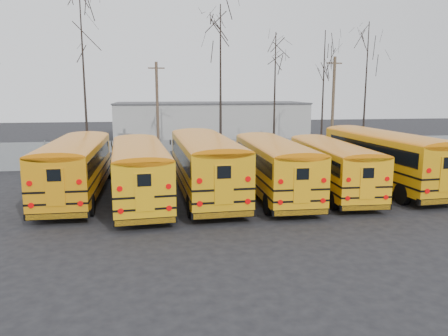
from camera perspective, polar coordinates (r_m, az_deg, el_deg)
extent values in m
plane|color=black|center=(20.90, 3.04, -5.34)|extent=(120.00, 120.00, 0.00)
cube|color=gray|center=(32.31, -1.14, 2.02)|extent=(40.00, 0.04, 2.00)
cube|color=#A1A09C|center=(52.20, -1.74, 6.24)|extent=(22.00, 8.00, 4.00)
cylinder|color=black|center=(20.90, -23.30, -4.73)|extent=(0.30, 1.02, 1.01)
cylinder|color=black|center=(20.45, -17.04, -4.65)|extent=(0.30, 1.02, 1.01)
cylinder|color=black|center=(29.05, -19.25, -0.46)|extent=(0.30, 1.02, 1.01)
cylinder|color=black|center=(28.72, -14.74, -0.34)|extent=(0.30, 1.02, 1.01)
cube|color=orange|center=(23.57, -18.87, 0.14)|extent=(2.64, 9.47, 2.39)
cube|color=orange|center=(29.12, -16.97, 0.71)|extent=(2.30, 1.75, 1.01)
cube|color=black|center=(23.29, -19.03, 1.35)|extent=(2.67, 8.45, 0.71)
cube|color=black|center=(24.54, -18.44, -1.20)|extent=(2.69, 11.21, 0.09)
cube|color=black|center=(24.45, -18.50, -0.04)|extent=(2.69, 11.21, 0.09)
cube|color=black|center=(19.41, -20.93, -5.83)|extent=(2.60, 0.25, 0.28)
cube|color=black|center=(30.01, -16.70, -0.09)|extent=(2.44, 0.23, 0.26)
cube|color=orange|center=(19.02, -21.23, -2.39)|extent=(0.76, 0.05, 1.57)
cylinder|color=#B20505|center=(19.40, -23.90, -4.49)|extent=(0.22, 0.04, 0.22)
cylinder|color=#B20505|center=(18.99, -18.25, -4.43)|extent=(0.22, 0.04, 0.22)
cylinder|color=#B20505|center=(19.20, -24.09, -1.85)|extent=(0.22, 0.04, 0.22)
cylinder|color=#B20505|center=(18.79, -18.41, -1.73)|extent=(0.22, 0.04, 0.22)
cylinder|color=black|center=(18.96, -13.84, -5.70)|extent=(0.36, 1.01, 0.99)
cylinder|color=black|center=(19.05, -7.07, -5.40)|extent=(0.36, 1.01, 0.99)
cylinder|color=black|center=(27.06, -13.71, -0.96)|extent=(0.36, 1.01, 0.99)
cylinder|color=black|center=(27.12, -8.99, -0.76)|extent=(0.36, 1.01, 0.99)
cube|color=#D99B0E|center=(21.85, -10.97, -0.37)|extent=(3.24, 9.37, 2.32)
cube|color=#D99B0E|center=(27.32, -11.41, 0.29)|extent=(2.36, 1.86, 0.99)
cube|color=black|center=(21.56, -11.00, 0.90)|extent=(3.20, 8.39, 0.69)
cube|color=black|center=(22.81, -11.00, -1.76)|extent=(3.41, 11.07, 0.09)
cube|color=black|center=(22.71, -11.04, -0.54)|extent=(3.41, 11.07, 0.09)
cube|color=black|center=(17.76, -10.23, -6.81)|extent=(2.54, 0.43, 0.28)
cube|color=black|center=(28.19, -11.42, -0.53)|extent=(2.38, 0.40, 0.26)
cube|color=#D99B0E|center=(17.34, -10.33, -3.16)|extent=(0.74, 0.10, 1.53)
cylinder|color=#B20505|center=(17.49, -13.34, -5.51)|extent=(0.22, 0.06, 0.22)
cylinder|color=#B20505|center=(17.57, -7.18, -5.23)|extent=(0.22, 0.06, 0.22)
cylinder|color=#B20505|center=(17.27, -13.47, -2.66)|extent=(0.22, 0.06, 0.22)
cylinder|color=#B20505|center=(17.36, -7.25, -2.40)|extent=(0.22, 0.06, 0.22)
cylinder|color=black|center=(19.39, -4.35, -4.96)|extent=(0.35, 1.07, 1.06)
cylinder|color=black|center=(19.80, 2.59, -4.62)|extent=(0.35, 1.07, 1.06)
cylinder|color=black|center=(28.06, -6.51, -0.26)|extent=(0.35, 1.07, 1.06)
cylinder|color=black|center=(28.34, -1.67, -0.09)|extent=(0.35, 1.07, 1.06)
cube|color=orange|center=(22.62, -2.41, 0.49)|extent=(3.12, 9.99, 2.50)
cube|color=orange|center=(28.45, -4.18, 1.01)|extent=(2.47, 1.92, 1.06)
cube|color=black|center=(22.33, -2.34, 1.81)|extent=(3.11, 8.93, 0.74)
cube|color=black|center=(23.64, -2.73, -0.99)|extent=(3.24, 11.82, 0.10)
cube|color=black|center=(23.54, -2.74, 0.28)|extent=(3.24, 11.82, 0.10)
cube|color=black|center=(18.27, -0.07, -6.05)|extent=(2.73, 0.36, 0.30)
cube|color=black|center=(29.38, -4.37, 0.14)|extent=(2.56, 0.33, 0.28)
cube|color=orange|center=(17.84, 0.00, -2.23)|extent=(0.80, 0.08, 1.65)
cylinder|color=#B20505|center=(17.85, -3.18, -4.69)|extent=(0.24, 0.05, 0.23)
cylinder|color=#B20505|center=(18.22, 3.13, -4.38)|extent=(0.24, 0.05, 0.23)
cylinder|color=#B20505|center=(17.62, -3.21, -1.69)|extent=(0.24, 0.05, 0.23)
cylinder|color=#B20505|center=(18.00, 3.16, -1.44)|extent=(0.24, 0.05, 0.23)
cylinder|color=black|center=(19.88, 5.77, -4.72)|extent=(0.28, 0.99, 0.98)
cylinder|color=black|center=(20.52, 11.84, -4.41)|extent=(0.28, 0.99, 0.98)
cylinder|color=black|center=(27.78, 1.68, -0.38)|extent=(0.28, 0.99, 0.98)
cylinder|color=black|center=(28.24, 6.13, -0.26)|extent=(0.28, 0.99, 0.98)
cube|color=orange|center=(22.93, 6.61, 0.23)|extent=(2.49, 9.17, 2.31)
cube|color=orange|center=(28.24, 3.79, 0.78)|extent=(2.22, 1.68, 0.98)
cube|color=black|center=(22.66, 6.76, 1.43)|extent=(2.53, 8.18, 0.69)
cube|color=black|center=(23.86, 6.06, -1.11)|extent=(2.53, 10.86, 0.09)
cube|color=black|center=(23.77, 6.08, 0.05)|extent=(2.53, 10.86, 0.09)
cube|color=black|center=(19.01, 9.98, -5.67)|extent=(2.52, 0.22, 0.28)
cube|color=black|center=(29.09, 3.46, -0.02)|extent=(2.36, 0.20, 0.26)
cube|color=orange|center=(18.62, 10.19, -2.26)|extent=(0.74, 0.04, 1.53)
cylinder|color=#B20505|center=(18.50, 7.37, -4.46)|extent=(0.22, 0.04, 0.22)
cylinder|color=#B20505|center=(19.08, 12.81, -4.18)|extent=(0.22, 0.04, 0.22)
cylinder|color=#B20505|center=(18.30, 7.44, -1.77)|extent=(0.22, 0.04, 0.22)
cylinder|color=#B20505|center=(18.88, 12.92, -1.58)|extent=(0.22, 0.04, 0.22)
cylinder|color=black|center=(21.21, 14.06, -4.10)|extent=(0.29, 0.94, 0.93)
cylinder|color=black|center=(22.02, 19.20, -3.84)|extent=(0.29, 0.94, 0.93)
cylinder|color=black|center=(28.48, 8.65, -0.29)|extent=(0.29, 0.94, 0.93)
cylinder|color=black|center=(29.09, 12.65, -0.20)|extent=(0.29, 0.94, 0.93)
cube|color=orange|center=(24.12, 14.04, 0.26)|extent=(2.64, 8.72, 2.18)
cube|color=orange|center=(29.00, 10.52, 0.77)|extent=(2.15, 1.65, 0.93)
cube|color=black|center=(23.87, 14.25, 1.34)|extent=(2.64, 7.79, 0.65)
cube|color=black|center=(24.97, 13.35, -0.95)|extent=(2.72, 10.32, 0.08)
cube|color=black|center=(24.88, 13.40, 0.10)|extent=(2.72, 10.32, 0.08)
cube|color=black|center=(20.54, 17.97, -4.90)|extent=(2.38, 0.29, 0.26)
cube|color=black|center=(29.78, 10.08, 0.03)|extent=(2.23, 0.27, 0.24)
cube|color=orange|center=(20.19, 18.27, -1.92)|extent=(0.70, 0.06, 1.44)
cylinder|color=#B20505|center=(19.98, 15.86, -3.83)|extent=(0.21, 0.04, 0.20)
cylinder|color=#B20505|center=(20.70, 20.40, -3.60)|extent=(0.21, 0.04, 0.20)
cylinder|color=#B20505|center=(19.80, 15.98, -1.48)|extent=(0.21, 0.04, 0.20)
cylinder|color=#B20505|center=(20.53, 20.55, -1.33)|extent=(0.21, 0.04, 0.20)
cylinder|color=black|center=(23.21, 22.29, -3.16)|extent=(0.38, 1.08, 1.07)
cylinder|color=black|center=(24.66, 26.91, -2.76)|extent=(0.38, 1.08, 1.07)
cylinder|color=black|center=(30.82, 12.84, 0.49)|extent=(0.38, 1.08, 1.07)
cylinder|color=black|center=(31.92, 16.75, 0.64)|extent=(0.38, 1.08, 1.07)
cube|color=orange|center=(26.47, 20.38, 1.29)|extent=(3.38, 10.08, 2.50)
cube|color=orange|center=(31.60, 14.56, 1.63)|extent=(2.52, 1.98, 1.07)
cube|color=black|center=(26.22, 20.70, 2.43)|extent=(3.34, 9.02, 0.75)
cube|color=black|center=(27.35, 19.26, -0.02)|extent=(3.54, 11.91, 0.10)
cube|color=black|center=(27.26, 19.32, 1.08)|extent=(3.54, 11.91, 0.10)
cube|color=black|center=(22.87, 26.74, -3.83)|extent=(2.74, 0.43, 0.30)
cube|color=black|center=(32.44, 13.84, 0.83)|extent=(2.57, 0.40, 0.28)
cube|color=orange|center=(22.53, 27.19, -0.73)|extent=(0.80, 0.10, 1.65)
cylinder|color=#B20505|center=(22.04, 25.02, -2.77)|extent=(0.24, 0.06, 0.23)
cylinder|color=#B20505|center=(21.86, 25.21, -0.31)|extent=(0.24, 0.06, 0.23)
cylinder|color=brown|center=(38.79, -8.69, 7.69)|extent=(0.25, 0.25, 7.94)
cube|color=brown|center=(38.80, -8.83, 12.77)|extent=(1.42, 0.17, 0.11)
cylinder|color=brown|center=(40.54, 14.04, 7.97)|extent=(0.26, 0.26, 8.46)
cube|color=brown|center=(40.59, 14.27, 13.14)|extent=(1.48, 0.50, 0.11)
cone|color=black|center=(34.06, -17.82, 11.17)|extent=(0.26, 0.26, 12.91)
cone|color=black|center=(36.17, -0.46, 11.05)|extent=(0.26, 0.26, 12.26)
cone|color=black|center=(35.34, 6.63, 9.17)|extent=(0.26, 0.26, 10.00)
cone|color=black|center=(38.00, 12.80, 9.35)|extent=(0.26, 0.26, 10.40)
cone|color=black|center=(40.56, 18.00, 9.79)|extent=(0.26, 0.26, 11.30)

